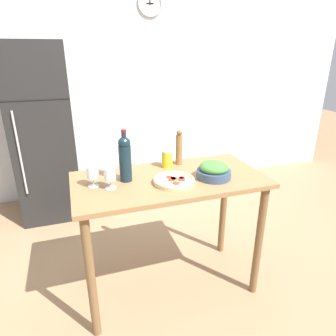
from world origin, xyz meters
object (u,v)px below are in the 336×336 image
(wine_glass_far, at_px, (93,173))
(salt_canister, at_px, (167,159))
(salad_bowl, at_px, (214,170))
(wine_bottle, at_px, (125,158))
(refrigerator, at_px, (44,133))
(homemade_pizza, at_px, (174,181))
(pepper_mill, at_px, (179,148))
(wine_glass_near, at_px, (110,175))

(wine_glass_far, height_order, salt_canister, wine_glass_far)
(salad_bowl, bearing_deg, salt_canister, 129.18)
(wine_bottle, relative_size, salt_canister, 2.64)
(refrigerator, xyz_separation_m, homemade_pizza, (0.88, -1.66, 0.03))
(refrigerator, height_order, wine_bottle, refrigerator)
(wine_glass_far, relative_size, salad_bowl, 0.59)
(wine_glass_far, distance_m, pepper_mill, 0.69)
(refrigerator, relative_size, wine_glass_near, 13.27)
(pepper_mill, relative_size, salt_canister, 2.03)
(wine_glass_near, distance_m, wine_glass_far, 0.12)
(wine_glass_near, relative_size, salt_canister, 1.04)
(refrigerator, height_order, wine_glass_far, refrigerator)
(homemade_pizza, bearing_deg, wine_bottle, 153.95)
(wine_bottle, xyz_separation_m, salt_canister, (0.34, 0.15, -0.10))
(wine_bottle, height_order, wine_glass_far, wine_bottle)
(wine_glass_far, bearing_deg, pepper_mill, 17.12)
(salad_bowl, height_order, homemade_pizza, salad_bowl)
(wine_bottle, xyz_separation_m, homemade_pizza, (0.29, -0.14, -0.14))
(pepper_mill, distance_m, homemade_pizza, 0.37)
(homemade_pizza, bearing_deg, refrigerator, 117.90)
(pepper_mill, bearing_deg, refrigerator, 127.56)
(wine_glass_far, bearing_deg, refrigerator, 103.55)
(wine_bottle, xyz_separation_m, wine_glass_near, (-0.12, -0.09, -0.07))
(wine_glass_far, relative_size, pepper_mill, 0.51)
(wine_glass_near, bearing_deg, homemade_pizza, -7.32)
(wine_glass_near, bearing_deg, wine_glass_far, 147.09)
(wine_bottle, relative_size, wine_glass_near, 2.54)
(salt_canister, bearing_deg, wine_glass_near, -152.25)
(homemade_pizza, distance_m, salt_canister, 0.30)
(salad_bowl, xyz_separation_m, homemade_pizza, (-0.28, 0.00, -0.04))
(refrigerator, distance_m, salt_canister, 1.65)
(salad_bowl, bearing_deg, wine_glass_near, 175.50)
(wine_glass_near, distance_m, pepper_mill, 0.62)
(wine_glass_near, xyz_separation_m, homemade_pizza, (0.41, -0.05, -0.07))
(wine_bottle, height_order, salt_canister, wine_bottle)
(wine_bottle, distance_m, salad_bowl, 0.60)
(refrigerator, distance_m, salad_bowl, 2.03)
(wine_glass_near, relative_size, salad_bowl, 0.59)
(wine_glass_far, height_order, pepper_mill, pepper_mill)
(salad_bowl, bearing_deg, wine_bottle, 165.93)
(wine_bottle, bearing_deg, wine_glass_far, -173.35)
(homemade_pizza, bearing_deg, wine_glass_far, 167.01)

